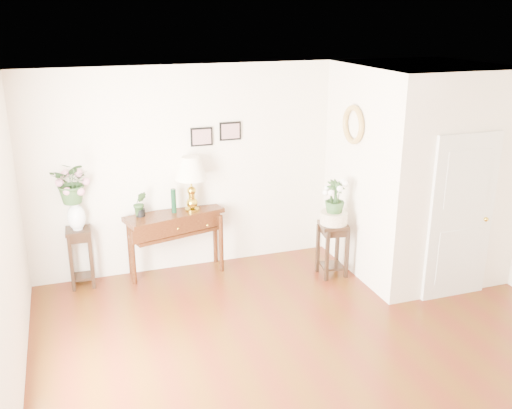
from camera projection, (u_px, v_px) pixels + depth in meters
name	position (u px, v px, depth m)	size (l,w,h in m)	color
floor	(330.00, 358.00, 5.96)	(6.00, 5.50, 0.02)	#4C280B
ceiling	(343.00, 88.00, 5.05)	(6.00, 5.50, 0.02)	white
wall_back	(248.00, 165.00, 7.97)	(6.00, 0.02, 2.80)	beige
partition	(417.00, 170.00, 7.74)	(1.80, 1.95, 2.80)	beige
door	(461.00, 218.00, 6.95)	(0.90, 0.05, 2.10)	silver
art_print_left	(202.00, 137.00, 7.61)	(0.30, 0.02, 0.25)	black
art_print_right	(230.00, 131.00, 7.71)	(0.30, 0.02, 0.25)	black
wall_ornament	(353.00, 125.00, 7.35)	(0.51, 0.51, 0.07)	#AC8345
console_table	(176.00, 243.00, 7.78)	(1.32, 0.44, 0.88)	black
table_lamp	(191.00, 186.00, 7.60)	(0.43, 0.43, 0.76)	#B09122
green_vase	(174.00, 201.00, 7.58)	(0.07, 0.07, 0.33)	black
potted_plant	(140.00, 205.00, 7.45)	(0.18, 0.14, 0.32)	#284921
plant_stand_a	(81.00, 258.00, 7.41)	(0.31, 0.31, 0.80)	black
porcelain_vase	(76.00, 212.00, 7.21)	(0.23, 0.23, 0.40)	white
lily_arrangement	(72.00, 178.00, 7.06)	(0.49, 0.43, 0.55)	#284921
plant_stand_b	(332.00, 249.00, 7.73)	(0.35, 0.35, 0.75)	black
ceramic_bowl	(334.00, 218.00, 7.58)	(0.36, 0.36, 0.16)	beige
narcissus	(335.00, 198.00, 7.49)	(0.26, 0.26, 0.47)	#284921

